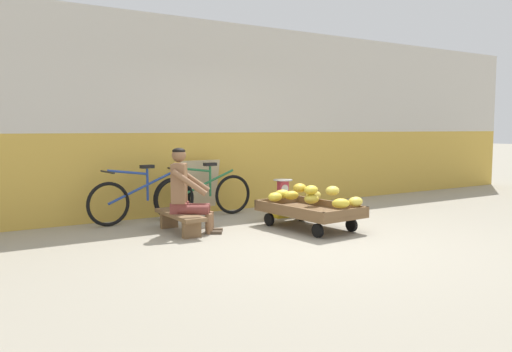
{
  "coord_description": "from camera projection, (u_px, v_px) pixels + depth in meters",
  "views": [
    {
      "loc": [
        -3.86,
        -4.91,
        1.4
      ],
      "look_at": [
        -0.09,
        1.0,
        0.75
      ],
      "focal_mm": 36.26,
      "sensor_mm": 36.0,
      "label": 1
    }
  ],
  "objects": [
    {
      "name": "shopping_bag",
      "position": [
        303.0,
        211.0,
        8.0
      ],
      "size": [
        0.18,
        0.12,
        0.24
      ],
      "primitive_type": "cube",
      "color": "silver",
      "rests_on": "ground"
    },
    {
      "name": "banana_pile",
      "position": [
        311.0,
        195.0,
        7.22
      ],
      "size": [
        0.92,
        1.42,
        0.26
      ],
      "color": "gold",
      "rests_on": "banana_cart"
    },
    {
      "name": "plastic_crate",
      "position": [
        283.0,
        207.0,
        8.19
      ],
      "size": [
        0.36,
        0.28,
        0.3
      ],
      "color": "gold",
      "rests_on": "ground"
    },
    {
      "name": "banana_cart",
      "position": [
        309.0,
        212.0,
        7.2
      ],
      "size": [
        0.94,
        1.5,
        0.36
      ],
      "color": "brown",
      "rests_on": "ground"
    },
    {
      "name": "back_wall",
      "position": [
        200.0,
        117.0,
        8.58
      ],
      "size": [
        16.0,
        0.3,
        3.15
      ],
      "color": "gold",
      "rests_on": "ground"
    },
    {
      "name": "low_bench",
      "position": [
        180.0,
        218.0,
        6.92
      ],
      "size": [
        0.33,
        1.11,
        0.27
      ],
      "color": "brown",
      "rests_on": "ground"
    },
    {
      "name": "bicycle_far_left",
      "position": [
        204.0,
        195.0,
        8.16
      ],
      "size": [
        1.66,
        0.48,
        0.86
      ],
      "color": "black",
      "rests_on": "ground"
    },
    {
      "name": "ground_plane",
      "position": [
        306.0,
        243.0,
        6.32
      ],
      "size": [
        80.0,
        80.0,
        0.0
      ],
      "primitive_type": "plane",
      "color": "gray"
    },
    {
      "name": "vendor_seated",
      "position": [
        186.0,
        191.0,
        6.89
      ],
      "size": [
        0.74,
        0.66,
        1.14
      ],
      "color": "brown",
      "rests_on": "ground"
    },
    {
      "name": "sign_board",
      "position": [
        198.0,
        187.0,
        8.44
      ],
      "size": [
        0.7,
        0.21,
        0.89
      ],
      "color": "#C6B289",
      "rests_on": "ground"
    },
    {
      "name": "weighing_scale",
      "position": [
        283.0,
        188.0,
        8.16
      ],
      "size": [
        0.3,
        0.3,
        0.29
      ],
      "color": "#28282D",
      "rests_on": "plastic_crate"
    },
    {
      "name": "bicycle_near_left",
      "position": [
        141.0,
        199.0,
        7.66
      ],
      "size": [
        1.66,
        0.48,
        0.86
      ],
      "color": "black",
      "rests_on": "ground"
    }
  ]
}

